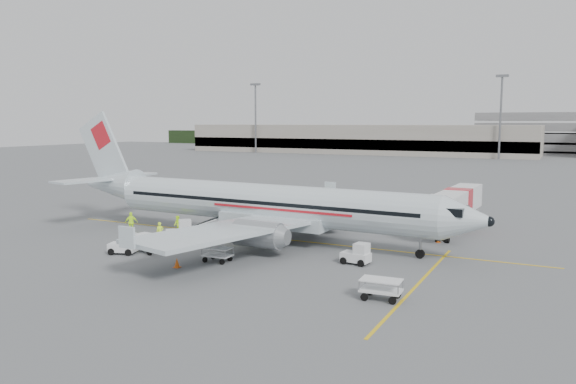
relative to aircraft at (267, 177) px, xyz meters
name	(u,v)px	position (x,y,z in m)	size (l,w,h in m)	color
ground	(277,239)	(0.54, 0.90, -5.34)	(360.00, 360.00, 0.00)	#56595B
stripe_lead	(277,239)	(0.54, 0.90, -5.33)	(44.00, 0.20, 0.01)	yellow
stripe_cross	(418,284)	(14.54, -7.10, -5.33)	(0.20, 20.00, 0.01)	yellow
terminal_west	(355,139)	(-39.46, 130.90, -0.84)	(110.00, 22.00, 9.00)	gray
treeline	(502,141)	(0.54, 175.90, -2.34)	(300.00, 3.00, 6.00)	black
mast_west	(256,119)	(-69.46, 118.90, 5.66)	(3.20, 1.20, 22.00)	slate
mast_center	(500,118)	(5.54, 118.90, 5.66)	(3.20, 1.20, 22.00)	slate
aircraft	(267,177)	(0.00, 0.00, 0.00)	(38.73, 30.35, 10.68)	silver
jet_bridge	(458,210)	(13.66, 11.07, -3.38)	(2.80, 14.91, 3.92)	silver
belt_loader	(199,225)	(-5.54, -1.88, -4.19)	(4.24, 1.59, 2.29)	silver
tug_fore	(356,253)	(9.41, -4.19, -4.58)	(1.97, 1.13, 1.52)	silver
tug_mid	(123,244)	(-7.35, -9.19, -4.56)	(2.01, 1.15, 1.55)	silver
tug_aft	(179,230)	(-6.60, -3.32, -4.49)	(2.21, 1.26, 1.70)	silver
cart_loaded_a	(236,234)	(-2.32, -1.10, -4.79)	(2.10, 1.24, 1.10)	silver
cart_loaded_b	(148,244)	(-6.00, -7.91, -4.67)	(2.57, 1.52, 1.34)	silver
cart_empty_a	(217,255)	(0.42, -8.07, -4.81)	(2.03, 1.20, 1.06)	silver
cart_empty_b	(381,289)	(13.40, -11.13, -4.74)	(2.27, 1.34, 1.19)	silver
cone_nose	(439,239)	(13.14, 5.58, -5.02)	(0.39, 0.39, 0.64)	#E2560E
cone_port	(331,213)	(0.00, 14.10, -5.02)	(0.39, 0.39, 0.63)	#E2560E
cone_stbd	(177,263)	(-1.18, -10.62, -4.99)	(0.42, 0.42, 0.69)	#E2560E
crew_a	(160,232)	(-7.56, -4.62, -4.50)	(0.61, 0.40, 1.67)	#C9F924
crew_b	(178,225)	(-8.53, -1.01, -4.54)	(0.77, 0.60, 1.59)	#C9F924
crew_c	(241,234)	(-1.09, -2.34, -4.52)	(1.05, 0.60, 1.63)	#C9F924
crew_d	(131,222)	(-12.42, -2.66, -4.40)	(1.10, 0.46, 1.88)	#C9F924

